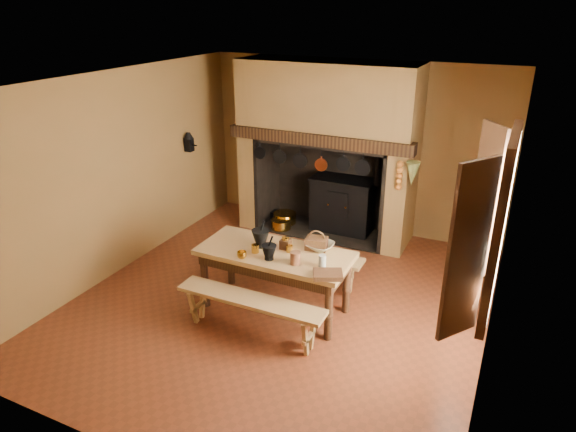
# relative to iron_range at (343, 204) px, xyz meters

# --- Properties ---
(floor) EXTENTS (5.50, 5.50, 0.00)m
(floor) POSITION_rel_iron_range_xyz_m (0.04, -2.45, -0.48)
(floor) COLOR #5F2916
(floor) RESTS_ON ground
(ceiling) EXTENTS (5.50, 5.50, 0.00)m
(ceiling) POSITION_rel_iron_range_xyz_m (0.04, -2.45, 2.32)
(ceiling) COLOR silver
(ceiling) RESTS_ON back_wall
(back_wall) EXTENTS (5.00, 0.02, 2.80)m
(back_wall) POSITION_rel_iron_range_xyz_m (0.04, 0.30, 0.92)
(back_wall) COLOR olive
(back_wall) RESTS_ON floor
(wall_left) EXTENTS (0.02, 5.50, 2.80)m
(wall_left) POSITION_rel_iron_range_xyz_m (-2.46, -2.45, 0.92)
(wall_left) COLOR olive
(wall_left) RESTS_ON floor
(wall_right) EXTENTS (0.02, 5.50, 2.80)m
(wall_right) POSITION_rel_iron_range_xyz_m (2.54, -2.45, 0.92)
(wall_right) COLOR olive
(wall_right) RESTS_ON floor
(wall_front) EXTENTS (5.00, 0.02, 2.80)m
(wall_front) POSITION_rel_iron_range_xyz_m (0.04, -5.20, 0.92)
(wall_front) COLOR olive
(wall_front) RESTS_ON floor
(chimney_breast) EXTENTS (2.95, 0.96, 2.80)m
(chimney_breast) POSITION_rel_iron_range_xyz_m (-0.26, -0.14, 1.33)
(chimney_breast) COLOR olive
(chimney_breast) RESTS_ON floor
(iron_range) EXTENTS (1.12, 0.55, 1.60)m
(iron_range) POSITION_rel_iron_range_xyz_m (0.00, 0.00, 0.00)
(iron_range) COLOR black
(iron_range) RESTS_ON floor
(hearth_pans) EXTENTS (0.51, 0.62, 0.20)m
(hearth_pans) POSITION_rel_iron_range_xyz_m (-1.01, -0.23, -0.39)
(hearth_pans) COLOR gold
(hearth_pans) RESTS_ON floor
(hanging_pans) EXTENTS (1.92, 0.29, 0.27)m
(hanging_pans) POSITION_rel_iron_range_xyz_m (-0.30, -0.64, 0.88)
(hanging_pans) COLOR black
(hanging_pans) RESTS_ON chimney_breast
(onion_string) EXTENTS (0.12, 0.10, 0.46)m
(onion_string) POSITION_rel_iron_range_xyz_m (1.04, -0.66, 0.85)
(onion_string) COLOR #B55A21
(onion_string) RESTS_ON chimney_breast
(herb_bunch) EXTENTS (0.20, 0.20, 0.35)m
(herb_bunch) POSITION_rel_iron_range_xyz_m (1.22, -0.66, 0.90)
(herb_bunch) COLOR brown
(herb_bunch) RESTS_ON chimney_breast
(window) EXTENTS (0.39, 1.75, 1.76)m
(window) POSITION_rel_iron_range_xyz_m (2.39, -2.85, 1.22)
(window) COLOR white
(window) RESTS_ON wall_right
(wall_coffee_mill) EXTENTS (0.23, 0.16, 0.31)m
(wall_coffee_mill) POSITION_rel_iron_range_xyz_m (-2.38, -0.90, 1.03)
(wall_coffee_mill) COLOR black
(wall_coffee_mill) RESTS_ON wall_left
(work_table) EXTENTS (1.88, 0.83, 0.81)m
(work_table) POSITION_rel_iron_range_xyz_m (0.04, -2.62, 0.20)
(work_table) COLOR #AC7A4F
(work_table) RESTS_ON floor
(bench_front) EXTENTS (1.80, 0.31, 0.51)m
(bench_front) POSITION_rel_iron_range_xyz_m (0.04, -3.25, -0.11)
(bench_front) COLOR #AC7A4F
(bench_front) RESTS_ON floor
(bench_back) EXTENTS (1.80, 0.32, 0.51)m
(bench_back) POSITION_rel_iron_range_xyz_m (0.04, -1.92, -0.10)
(bench_back) COLOR #AC7A4F
(bench_back) RESTS_ON floor
(mortar_large) EXTENTS (0.22, 0.22, 0.38)m
(mortar_large) POSITION_rel_iron_range_xyz_m (-0.17, -2.59, 0.45)
(mortar_large) COLOR black
(mortar_large) RESTS_ON work_table
(mortar_small) EXTENTS (0.18, 0.18, 0.31)m
(mortar_small) POSITION_rel_iron_range_xyz_m (0.08, -2.84, 0.43)
(mortar_small) COLOR black
(mortar_small) RESTS_ON work_table
(coffee_grinder) EXTENTS (0.16, 0.12, 0.19)m
(coffee_grinder) POSITION_rel_iron_range_xyz_m (0.13, -2.50, 0.40)
(coffee_grinder) COLOR #3B2312
(coffee_grinder) RESTS_ON work_table
(brass_mug_a) EXTENTS (0.09, 0.09, 0.10)m
(brass_mug_a) POSITION_rel_iron_range_xyz_m (-0.15, -2.75, 0.38)
(brass_mug_a) COLOR gold
(brass_mug_a) RESTS_ON work_table
(brass_mug_b) EXTENTS (0.10, 0.10, 0.09)m
(brass_mug_b) POSITION_rel_iron_range_xyz_m (0.21, -2.56, 0.37)
(brass_mug_b) COLOR gold
(brass_mug_b) RESTS_ON work_table
(mixing_bowl) EXTENTS (0.37, 0.37, 0.08)m
(mixing_bowl) POSITION_rel_iron_range_xyz_m (0.52, -2.33, 0.37)
(mixing_bowl) COLOR #B3AE8A
(mixing_bowl) RESTS_ON work_table
(stoneware_crock) EXTENTS (0.16, 0.16, 0.15)m
(stoneware_crock) POSITION_rel_iron_range_xyz_m (0.41, -2.81, 0.41)
(stoneware_crock) COLOR #522E1E
(stoneware_crock) RESTS_ON work_table
(glass_jar) EXTENTS (0.10, 0.10, 0.15)m
(glass_jar) POSITION_rel_iron_range_xyz_m (0.71, -2.75, 0.40)
(glass_jar) COLOR beige
(glass_jar) RESTS_ON work_table
(wicker_basket) EXTENTS (0.29, 0.23, 0.25)m
(wicker_basket) POSITION_rel_iron_range_xyz_m (0.48, -2.35, 0.41)
(wicker_basket) COLOR #513218
(wicker_basket) RESTS_ON work_table
(wooden_tray) EXTENTS (0.39, 0.34, 0.06)m
(wooden_tray) POSITION_rel_iron_range_xyz_m (0.85, -2.93, 0.36)
(wooden_tray) COLOR #3B2312
(wooden_tray) RESTS_ON work_table
(brass_cup) EXTENTS (0.12, 0.12, 0.09)m
(brass_cup) POSITION_rel_iron_range_xyz_m (-0.22, -2.96, 0.37)
(brass_cup) COLOR gold
(brass_cup) RESTS_ON work_table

